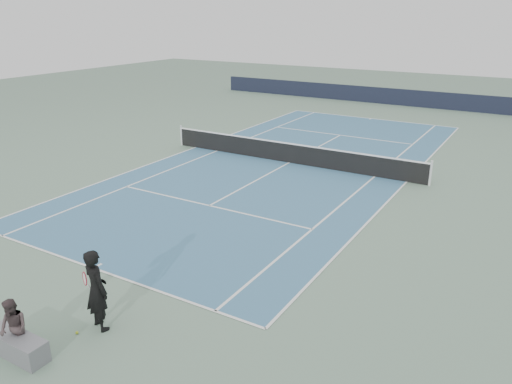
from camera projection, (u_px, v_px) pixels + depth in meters
The scene contains 7 objects.
ground at pixel (289, 163), 23.39m from camera, with size 80.00×80.00×0.00m, color slate.
court_surface at pixel (289, 163), 23.39m from camera, with size 10.97×23.77×0.01m, color #3B6B8C.
tennis_net at pixel (290, 152), 23.22m from camera, with size 12.90×0.10×1.07m.
windscreen_far at pixel (397, 97), 37.64m from camera, with size 30.00×0.25×1.20m, color black.
tennis_player at pixel (97, 290), 10.92m from camera, with size 0.87×0.70×1.92m.
tennis_ball at pixel (77, 333), 10.98m from camera, with size 0.07×0.07×0.07m, color #C8D62B.
spectator_bench at pixel (15, 336), 10.16m from camera, with size 1.50×0.53×1.29m.
Camera 1 is at (10.12, -20.10, 6.70)m, focal length 35.00 mm.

